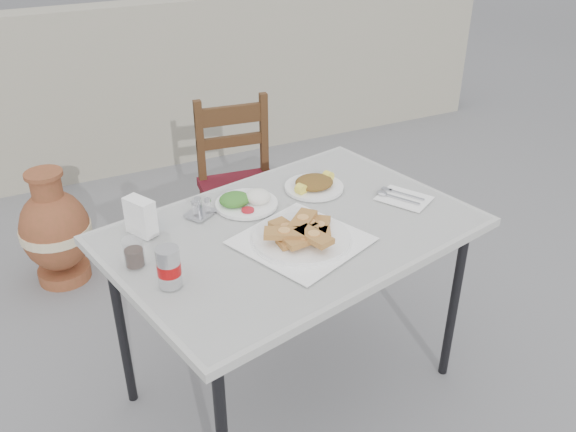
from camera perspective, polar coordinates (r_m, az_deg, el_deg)
name	(u,v)px	position (r m, az deg, el deg)	size (l,w,h in m)	color
ground	(278,371)	(2.87, -0.91, -14.34)	(80.00, 80.00, 0.00)	#5F5F61
cafe_table	(293,239)	(2.33, 0.42, -2.17)	(1.52, 1.19, 0.82)	black
pide_plate	(301,232)	(2.19, 1.26, -1.52)	(0.53, 0.53, 0.08)	white
salad_rice_plate	(246,200)	(2.44, -3.98, 1.46)	(0.25, 0.25, 0.06)	white
salad_chopped_plate	(314,184)	(2.57, 2.46, 2.99)	(0.25, 0.25, 0.05)	white
soda_can	(169,267)	(1.99, -11.09, -4.71)	(0.08, 0.08, 0.14)	silver
cola_glass	(134,254)	(2.13, -14.22, -3.45)	(0.07, 0.07, 0.10)	white
napkin_holder	(141,217)	(2.29, -13.63, -0.05)	(0.11, 0.13, 0.14)	white
condiment_caddy	(200,209)	(2.39, -8.21, 0.61)	(0.13, 0.13, 0.08)	silver
cutlery_napkin	(400,197)	(2.54, 10.46, 1.76)	(0.24, 0.25, 0.02)	white
chair	(241,186)	(3.33, -4.43, 2.83)	(0.47, 0.47, 0.95)	#351A0E
terracotta_urn	(56,231)	(3.50, -20.90, -1.33)	(0.38, 0.38, 0.65)	brown
back_wall	(132,89)	(4.67, -14.42, 11.41)	(6.00, 0.25, 1.20)	gray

